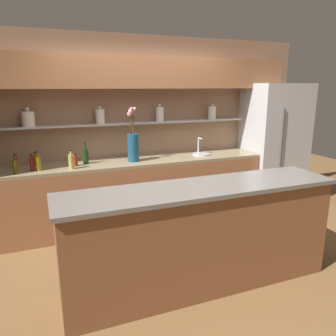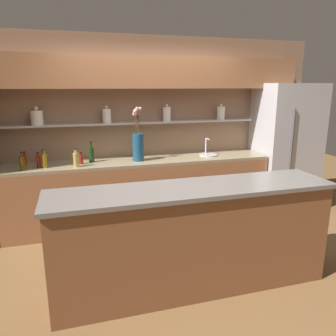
{
  "view_description": "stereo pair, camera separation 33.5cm",
  "coord_description": "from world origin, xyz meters",
  "px_view_note": "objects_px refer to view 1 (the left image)",
  "views": [
    {
      "loc": [
        -1.35,
        -3.01,
        1.91
      ],
      "look_at": [
        -0.0,
        0.4,
        0.99
      ],
      "focal_mm": 35.0,
      "sensor_mm": 36.0,
      "label": 1
    },
    {
      "loc": [
        -1.03,
        -3.12,
        1.91
      ],
      "look_at": [
        -0.0,
        0.4,
        0.99
      ],
      "focal_mm": 35.0,
      "sensor_mm": 36.0,
      "label": 2
    }
  ],
  "objects_px": {
    "bottle_oil_0": "(38,163)",
    "bottle_sauce_1": "(36,160)",
    "bottle_wine_3": "(86,156)",
    "bottle_sauce_7": "(76,161)",
    "sink_fixture": "(201,153)",
    "bottle_spirit_4": "(71,161)",
    "refrigerator": "(273,146)",
    "flower_vase": "(133,145)",
    "bottle_sauce_5": "(16,162)",
    "bottle_oil_6": "(16,166)",
    "bottle_sauce_2": "(32,164)"
  },
  "relations": [
    {
      "from": "bottle_sauce_7",
      "to": "bottle_wine_3",
      "type": "bearing_deg",
      "value": 28.7
    },
    {
      "from": "sink_fixture",
      "to": "bottle_sauce_1",
      "type": "bearing_deg",
      "value": 175.84
    },
    {
      "from": "bottle_spirit_4",
      "to": "refrigerator",
      "type": "bearing_deg",
      "value": 2.43
    },
    {
      "from": "refrigerator",
      "to": "bottle_sauce_7",
      "type": "xyz_separation_m",
      "value": [
        -3.09,
        0.01,
        0.01
      ]
    },
    {
      "from": "flower_vase",
      "to": "bottle_oil_0",
      "type": "xyz_separation_m",
      "value": [
        -1.2,
        -0.07,
        -0.13
      ]
    },
    {
      "from": "bottle_wine_3",
      "to": "bottle_spirit_4",
      "type": "relative_size",
      "value": 1.19
    },
    {
      "from": "bottle_sauce_5",
      "to": "bottle_sauce_7",
      "type": "distance_m",
      "value": 0.72
    },
    {
      "from": "bottle_oil_6",
      "to": "sink_fixture",
      "type": "bearing_deg",
      "value": 4.43
    },
    {
      "from": "flower_vase",
      "to": "bottle_sauce_1",
      "type": "xyz_separation_m",
      "value": [
        -1.23,
        0.22,
        -0.15
      ]
    },
    {
      "from": "bottle_sauce_5",
      "to": "bottle_oil_6",
      "type": "relative_size",
      "value": 0.76
    },
    {
      "from": "refrigerator",
      "to": "sink_fixture",
      "type": "bearing_deg",
      "value": 177.79
    },
    {
      "from": "bottle_sauce_1",
      "to": "bottle_oil_6",
      "type": "bearing_deg",
      "value": -120.49
    },
    {
      "from": "bottle_sauce_1",
      "to": "bottle_wine_3",
      "type": "bearing_deg",
      "value": -11.6
    },
    {
      "from": "bottle_wine_3",
      "to": "flower_vase",
      "type": "bearing_deg",
      "value": -8.57
    },
    {
      "from": "bottle_wine_3",
      "to": "bottle_sauce_5",
      "type": "xyz_separation_m",
      "value": [
        -0.84,
        0.09,
        -0.03
      ]
    },
    {
      "from": "bottle_wine_3",
      "to": "bottle_oil_6",
      "type": "bearing_deg",
      "value": -164.17
    },
    {
      "from": "bottle_sauce_1",
      "to": "bottle_wine_3",
      "type": "distance_m",
      "value": 0.63
    },
    {
      "from": "bottle_sauce_2",
      "to": "bottle_oil_0",
      "type": "bearing_deg",
      "value": -26.91
    },
    {
      "from": "flower_vase",
      "to": "sink_fixture",
      "type": "bearing_deg",
      "value": 2.87
    },
    {
      "from": "sink_fixture",
      "to": "bottle_wine_3",
      "type": "xyz_separation_m",
      "value": [
        -1.67,
        0.04,
        0.08
      ]
    },
    {
      "from": "bottle_wine_3",
      "to": "bottle_sauce_7",
      "type": "bearing_deg",
      "value": -151.3
    },
    {
      "from": "sink_fixture",
      "to": "bottle_sauce_7",
      "type": "bearing_deg",
      "value": -178.9
    },
    {
      "from": "bottle_wine_3",
      "to": "bottle_spirit_4",
      "type": "xyz_separation_m",
      "value": [
        -0.2,
        -0.22,
        -0.01
      ]
    },
    {
      "from": "refrigerator",
      "to": "bottle_spirit_4",
      "type": "bearing_deg",
      "value": -177.57
    },
    {
      "from": "refrigerator",
      "to": "sink_fixture",
      "type": "height_order",
      "value": "refrigerator"
    },
    {
      "from": "sink_fixture",
      "to": "bottle_sauce_1",
      "type": "xyz_separation_m",
      "value": [
        -2.29,
        0.17,
        0.04
      ]
    },
    {
      "from": "bottle_oil_0",
      "to": "bottle_sauce_1",
      "type": "distance_m",
      "value": 0.29
    },
    {
      "from": "sink_fixture",
      "to": "bottle_oil_0",
      "type": "relative_size",
      "value": 1.1
    },
    {
      "from": "bottle_oil_0",
      "to": "bottle_sauce_1",
      "type": "bearing_deg",
      "value": 96.38
    },
    {
      "from": "bottle_sauce_1",
      "to": "bottle_oil_6",
      "type": "relative_size",
      "value": 0.76
    },
    {
      "from": "bottle_oil_0",
      "to": "bottle_wine_3",
      "type": "xyz_separation_m",
      "value": [
        0.58,
        0.16,
        0.01
      ]
    },
    {
      "from": "sink_fixture",
      "to": "bottle_sauce_1",
      "type": "distance_m",
      "value": 2.29
    },
    {
      "from": "refrigerator",
      "to": "bottle_wine_3",
      "type": "xyz_separation_m",
      "value": [
        -2.96,
        0.09,
        0.05
      ]
    },
    {
      "from": "flower_vase",
      "to": "bottle_sauce_5",
      "type": "height_order",
      "value": "flower_vase"
    },
    {
      "from": "bottle_sauce_2",
      "to": "bottle_oil_6",
      "type": "distance_m",
      "value": 0.2
    },
    {
      "from": "sink_fixture",
      "to": "bottle_sauce_5",
      "type": "height_order",
      "value": "sink_fixture"
    },
    {
      "from": "refrigerator",
      "to": "bottle_sauce_7",
      "type": "distance_m",
      "value": 3.09
    },
    {
      "from": "sink_fixture",
      "to": "bottle_oil_6",
      "type": "xyz_separation_m",
      "value": [
        -2.5,
        -0.19,
        0.06
      ]
    },
    {
      "from": "bottle_oil_0",
      "to": "bottle_sauce_7",
      "type": "distance_m",
      "value": 0.45
    },
    {
      "from": "refrigerator",
      "to": "bottle_oil_6",
      "type": "xyz_separation_m",
      "value": [
        -3.78,
        -0.14,
        0.03
      ]
    },
    {
      "from": "refrigerator",
      "to": "bottle_oil_0",
      "type": "xyz_separation_m",
      "value": [
        -3.54,
        -0.07,
        0.04
      ]
    },
    {
      "from": "refrigerator",
      "to": "bottle_sauce_5",
      "type": "distance_m",
      "value": 3.8
    },
    {
      "from": "refrigerator",
      "to": "bottle_sauce_7",
      "type": "height_order",
      "value": "refrigerator"
    },
    {
      "from": "bottle_sauce_2",
      "to": "bottle_spirit_4",
      "type": "distance_m",
      "value": 0.46
    },
    {
      "from": "bottle_sauce_1",
      "to": "bottle_oil_0",
      "type": "bearing_deg",
      "value": -83.62
    },
    {
      "from": "bottle_oil_6",
      "to": "bottle_sauce_2",
      "type": "bearing_deg",
      "value": 32.35
    },
    {
      "from": "bottle_wine_3",
      "to": "refrigerator",
      "type": "bearing_deg",
      "value": -1.74
    },
    {
      "from": "bottle_wine_3",
      "to": "bottle_sauce_7",
      "type": "height_order",
      "value": "bottle_wine_3"
    },
    {
      "from": "bottle_oil_0",
      "to": "bottle_oil_6",
      "type": "xyz_separation_m",
      "value": [
        -0.24,
        -0.07,
        -0.0
      ]
    },
    {
      "from": "flower_vase",
      "to": "bottle_sauce_2",
      "type": "height_order",
      "value": "flower_vase"
    }
  ]
}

